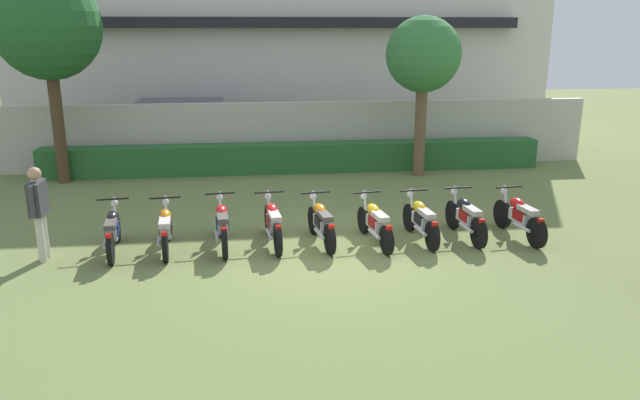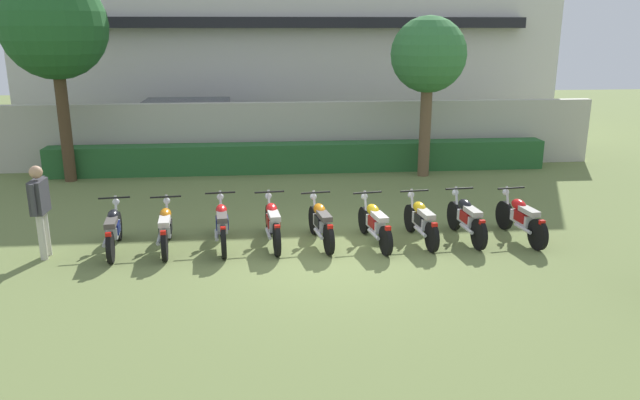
% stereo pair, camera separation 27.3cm
% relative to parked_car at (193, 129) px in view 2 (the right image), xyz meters
% --- Properties ---
extents(ground, '(60.00, 60.00, 0.00)m').
position_rel_parked_car_xyz_m(ground, '(3.39, -9.43, -0.94)').
color(ground, olive).
extents(building, '(19.28, 6.50, 8.12)m').
position_rel_parked_car_xyz_m(building, '(3.39, 4.67, 3.13)').
color(building, silver).
rests_on(building, ground).
extents(compound_wall, '(18.32, 0.30, 1.98)m').
position_rel_parked_car_xyz_m(compound_wall, '(3.39, -1.68, 0.05)').
color(compound_wall, '#BCB7A8').
rests_on(compound_wall, ground).
extents(hedge_row, '(14.65, 0.70, 0.85)m').
position_rel_parked_car_xyz_m(hedge_row, '(3.39, -2.38, -0.51)').
color(hedge_row, '#28602D').
rests_on(hedge_row, ground).
extents(parked_car, '(4.51, 2.09, 1.89)m').
position_rel_parked_car_xyz_m(parked_car, '(0.00, 0.00, 0.00)').
color(parked_car, navy).
rests_on(parked_car, ground).
extents(tree_near_inspector, '(2.78, 2.78, 5.58)m').
position_rel_parked_car_xyz_m(tree_near_inspector, '(-3.11, -2.94, 3.21)').
color(tree_near_inspector, '#4C3823').
rests_on(tree_near_inspector, ground).
extents(tree_far_side, '(2.09, 2.09, 4.48)m').
position_rel_parked_car_xyz_m(tree_far_side, '(6.89, -3.22, 2.43)').
color(tree_far_side, brown).
rests_on(tree_far_side, ground).
extents(motorcycle_in_row_0, '(0.60, 1.86, 0.95)m').
position_rel_parked_car_xyz_m(motorcycle_in_row_0, '(-0.60, -8.78, -0.49)').
color(motorcycle_in_row_0, black).
rests_on(motorcycle_in_row_0, ground).
extents(motorcycle_in_row_1, '(0.60, 1.81, 0.95)m').
position_rel_parked_car_xyz_m(motorcycle_in_row_1, '(0.38, -8.77, -0.50)').
color(motorcycle_in_row_1, black).
rests_on(motorcycle_in_row_1, ground).
extents(motorcycle_in_row_2, '(0.60, 1.95, 0.98)m').
position_rel_parked_car_xyz_m(motorcycle_in_row_2, '(1.45, -8.71, -0.48)').
color(motorcycle_in_row_2, black).
rests_on(motorcycle_in_row_2, ground).
extents(motorcycle_in_row_3, '(0.60, 1.90, 0.97)m').
position_rel_parked_car_xyz_m(motorcycle_in_row_3, '(2.43, -8.69, -0.48)').
color(motorcycle_in_row_3, black).
rests_on(motorcycle_in_row_3, ground).
extents(motorcycle_in_row_4, '(0.60, 1.82, 0.95)m').
position_rel_parked_car_xyz_m(motorcycle_in_row_4, '(3.38, -8.74, -0.49)').
color(motorcycle_in_row_4, black).
rests_on(motorcycle_in_row_4, ground).
extents(motorcycle_in_row_5, '(0.60, 1.87, 0.94)m').
position_rel_parked_car_xyz_m(motorcycle_in_row_5, '(4.44, -8.84, -0.50)').
color(motorcycle_in_row_5, black).
rests_on(motorcycle_in_row_5, ground).
extents(motorcycle_in_row_6, '(0.60, 1.81, 0.95)m').
position_rel_parked_car_xyz_m(motorcycle_in_row_6, '(5.39, -8.78, -0.50)').
color(motorcycle_in_row_6, black).
rests_on(motorcycle_in_row_6, ground).
extents(motorcycle_in_row_7, '(0.60, 1.85, 0.96)m').
position_rel_parked_car_xyz_m(motorcycle_in_row_7, '(6.33, -8.75, -0.49)').
color(motorcycle_in_row_7, black).
rests_on(motorcycle_in_row_7, ground).
extents(motorcycle_in_row_8, '(0.60, 1.90, 0.96)m').
position_rel_parked_car_xyz_m(motorcycle_in_row_8, '(7.43, -8.84, -0.49)').
color(motorcycle_in_row_8, black).
rests_on(motorcycle_in_row_8, ground).
extents(inspector_person, '(0.24, 0.70, 1.75)m').
position_rel_parked_car_xyz_m(inspector_person, '(-1.81, -9.01, 0.11)').
color(inspector_person, beige).
rests_on(inspector_person, ground).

